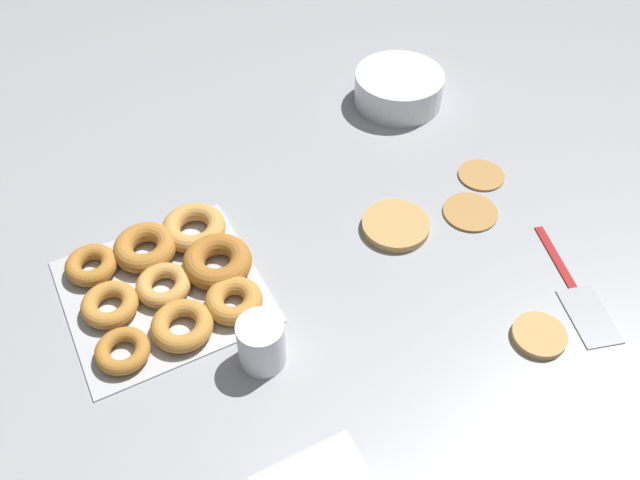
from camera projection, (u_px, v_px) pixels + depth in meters
ground_plane at (401, 249)px, 1.12m from camera, size 3.00×3.00×0.00m
pancake_0 at (539, 335)px, 1.00m from camera, size 0.08×0.08×0.01m
pancake_1 at (471, 211)px, 1.17m from camera, size 0.09×0.09×0.01m
pancake_2 at (396, 225)px, 1.15m from camera, size 0.12×0.12×0.01m
pancake_3 at (481, 174)px, 1.24m from camera, size 0.08×0.08×0.01m
donut_tray at (171, 277)px, 1.06m from camera, size 0.28×0.29×0.04m
batter_bowl at (399, 88)px, 1.37m from camera, size 0.18×0.18×0.07m
paper_cup at (261, 343)px, 0.95m from camera, size 0.07×0.07×0.08m
spatula at (582, 302)px, 1.04m from camera, size 0.25×0.10×0.01m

